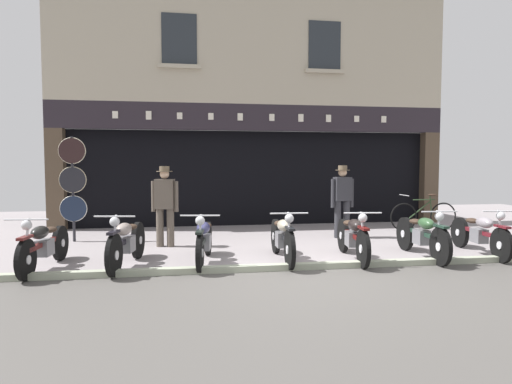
# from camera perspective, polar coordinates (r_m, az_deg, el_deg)

# --- Properties ---
(ground) EXTENTS (22.74, 22.00, 0.18)m
(ground) POSITION_cam_1_polar(r_m,az_deg,el_deg) (6.20, 8.86, -12.59)
(ground) COLOR gray
(shop_facade) EXTENTS (11.04, 4.42, 6.71)m
(shop_facade) POSITION_cam_1_polar(r_m,az_deg,el_deg) (13.76, -1.31, 4.02)
(shop_facade) COLOR black
(shop_facade) RESTS_ON ground
(motorcycle_far_left) EXTENTS (0.62, 1.97, 0.90)m
(motorcycle_far_left) POSITION_cam_1_polar(r_m,az_deg,el_deg) (7.79, -25.96, -6.15)
(motorcycle_far_left) COLOR black
(motorcycle_far_left) RESTS_ON ground
(motorcycle_left) EXTENTS (0.62, 1.95, 0.93)m
(motorcycle_left) POSITION_cam_1_polar(r_m,az_deg,el_deg) (7.51, -16.54, -6.18)
(motorcycle_left) COLOR black
(motorcycle_left) RESTS_ON ground
(motorcycle_center_left) EXTENTS (0.62, 1.96, 0.90)m
(motorcycle_center_left) POSITION_cam_1_polar(r_m,az_deg,el_deg) (7.53, -6.77, -6.12)
(motorcycle_center_left) COLOR black
(motorcycle_center_left) RESTS_ON ground
(motorcycle_center) EXTENTS (0.62, 1.98, 0.92)m
(motorcycle_center) POSITION_cam_1_polar(r_m,az_deg,el_deg) (7.67, 3.46, -5.85)
(motorcycle_center) COLOR black
(motorcycle_center) RESTS_ON ground
(motorcycle_center_right) EXTENTS (0.62, 1.98, 0.91)m
(motorcycle_center_right) POSITION_cam_1_polar(r_m,az_deg,el_deg) (7.94, 12.51, -5.63)
(motorcycle_center_right) COLOR black
(motorcycle_center_right) RESTS_ON ground
(motorcycle_right) EXTENTS (0.62, 2.02, 0.92)m
(motorcycle_right) POSITION_cam_1_polar(r_m,az_deg,el_deg) (8.46, 20.85, -5.19)
(motorcycle_right) COLOR black
(motorcycle_right) RESTS_ON ground
(motorcycle_far_right) EXTENTS (0.62, 2.03, 0.90)m
(motorcycle_far_right) POSITION_cam_1_polar(r_m,az_deg,el_deg) (9.19, 27.19, -4.75)
(motorcycle_far_right) COLOR black
(motorcycle_far_right) RESTS_ON ground
(salesman_left) EXTENTS (0.55, 0.33, 1.65)m
(salesman_left) POSITION_cam_1_polar(r_m,az_deg,el_deg) (9.11, -11.81, -1.36)
(salesman_left) COLOR brown
(salesman_left) RESTS_ON ground
(shopkeeper_center) EXTENTS (0.56, 0.33, 1.66)m
(shopkeeper_center) POSITION_cam_1_polar(r_m,az_deg,el_deg) (10.21, 11.20, -0.76)
(shopkeeper_center) COLOR #2D2D33
(shopkeeper_center) RESTS_ON ground
(tyre_sign_pole) EXTENTS (0.57, 0.06, 2.29)m
(tyre_sign_pole) POSITION_cam_1_polar(r_m,az_deg,el_deg) (10.27, -22.81, 1.35)
(tyre_sign_pole) COLOR #232328
(tyre_sign_pole) RESTS_ON ground
(advert_board_near) EXTENTS (0.75, 0.03, 0.95)m
(advert_board_near) POSITION_cam_1_polar(r_m,az_deg,el_deg) (12.75, 10.22, 3.38)
(advert_board_near) COLOR beige
(leaning_bicycle) EXTENTS (1.80, 0.50, 0.95)m
(leaning_bicycle) POSITION_cam_1_polar(r_m,az_deg,el_deg) (12.03, 21.06, -2.84)
(leaning_bicycle) COLOR black
(leaning_bicycle) RESTS_ON ground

